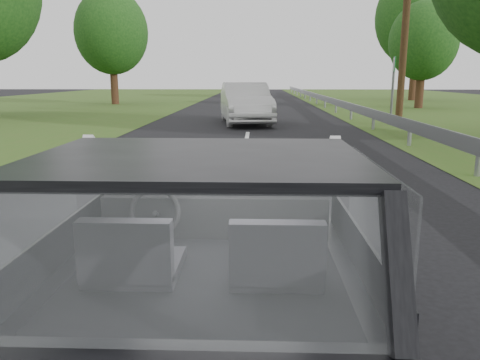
# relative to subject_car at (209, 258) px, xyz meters

# --- Properties ---
(subject_car) EXTENTS (1.80, 4.00, 1.45)m
(subject_car) POSITION_rel_subject_car_xyz_m (0.00, 0.00, 0.00)
(subject_car) COLOR black
(subject_car) RESTS_ON ground
(dashboard) EXTENTS (1.58, 0.45, 0.30)m
(dashboard) POSITION_rel_subject_car_xyz_m (0.00, 0.62, 0.12)
(dashboard) COLOR black
(dashboard) RESTS_ON subject_car
(driver_seat) EXTENTS (0.50, 0.72, 0.42)m
(driver_seat) POSITION_rel_subject_car_xyz_m (-0.40, -0.29, 0.16)
(driver_seat) COLOR #28272C
(driver_seat) RESTS_ON subject_car
(passenger_seat) EXTENTS (0.50, 0.72, 0.42)m
(passenger_seat) POSITION_rel_subject_car_xyz_m (0.40, -0.29, 0.16)
(passenger_seat) COLOR #28272C
(passenger_seat) RESTS_ON subject_car
(steering_wheel) EXTENTS (0.36, 0.36, 0.04)m
(steering_wheel) POSITION_rel_subject_car_xyz_m (-0.40, 0.33, 0.20)
(steering_wheel) COLOR black
(steering_wheel) RESTS_ON dashboard
(cat) EXTENTS (0.60, 0.22, 0.26)m
(cat) POSITION_rel_subject_car_xyz_m (0.22, 0.65, 0.36)
(cat) COLOR #A2A2A2
(cat) RESTS_ON dashboard
(guardrail) EXTENTS (0.05, 90.00, 0.32)m
(guardrail) POSITION_rel_subject_car_xyz_m (4.30, 10.00, -0.15)
(guardrail) COLOR #979A9E
(guardrail) RESTS_ON ground
(other_car) EXTENTS (2.60, 5.14, 1.62)m
(other_car) POSITION_rel_subject_car_xyz_m (-0.16, 16.16, 0.08)
(other_car) COLOR silver
(other_car) RESTS_ON ground
(highway_sign) EXTENTS (0.33, 1.08, 2.71)m
(highway_sign) POSITION_rel_subject_car_xyz_m (6.45, 19.09, 0.63)
(highway_sign) COLOR #1B7234
(highway_sign) RESTS_ON ground
(utility_pole) EXTENTS (0.31, 0.31, 8.23)m
(utility_pole) POSITION_rel_subject_car_xyz_m (5.80, 15.71, 3.39)
(utility_pole) COLOR brown
(utility_pole) RESTS_ON ground
(tree_2) EXTENTS (4.39, 4.39, 5.98)m
(tree_2) POSITION_rel_subject_car_xyz_m (9.98, 25.92, 2.27)
(tree_2) COLOR #143B11
(tree_2) RESTS_ON ground
(tree_3) EXTENTS (8.57, 8.57, 9.79)m
(tree_3) POSITION_rel_subject_car_xyz_m (12.74, 35.80, 4.17)
(tree_3) COLOR #143B11
(tree_3) RESTS_ON ground
(tree_6) EXTENTS (5.58, 5.58, 7.31)m
(tree_6) POSITION_rel_subject_car_xyz_m (-9.41, 29.43, 2.93)
(tree_6) COLOR #143B11
(tree_6) RESTS_ON ground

